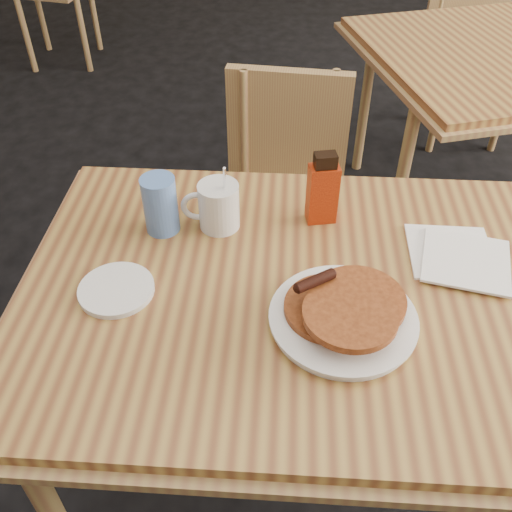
{
  "coord_description": "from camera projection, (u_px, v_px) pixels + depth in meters",
  "views": [
    {
      "loc": [
        -0.06,
        -0.78,
        1.55
      ],
      "look_at": [
        -0.04,
        0.03,
        0.83
      ],
      "focal_mm": 40.0,
      "sensor_mm": 36.0,
      "label": 1
    }
  ],
  "objects": [
    {
      "name": "chair_main_far",
      "position": [
        288.0,
        185.0,
        1.83
      ],
      "size": [
        0.44,
        0.45,
        0.85
      ],
      "rotation": [
        0.0,
        0.0,
        -0.17
      ],
      "color": "#A4874D",
      "rests_on": "floor"
    },
    {
      "name": "blue_tumbler",
      "position": [
        160.0,
        205.0,
        1.23
      ],
      "size": [
        0.09,
        0.09,
        0.13
      ],
      "primitive_type": "cylinder",
      "rotation": [
        0.0,
        0.0,
        -0.32
      ],
      "color": "#557EC8",
      "rests_on": "main_table"
    },
    {
      "name": "napkin_stack",
      "position": [
        458.0,
        257.0,
        1.19
      ],
      "size": [
        0.23,
        0.24,
        0.01
      ],
      "rotation": [
        0.0,
        0.0,
        -0.1
      ],
      "color": "white",
      "rests_on": "main_table"
    },
    {
      "name": "chair_neighbor_far",
      "position": [
        471.0,
        30.0,
        2.77
      ],
      "size": [
        0.43,
        0.43,
        0.87
      ],
      "rotation": [
        0.0,
        0.0,
        -0.08
      ],
      "color": "#A4874D",
      "rests_on": "floor"
    },
    {
      "name": "floor",
      "position": [
        272.0,
        480.0,
        1.62
      ],
      "size": [
        10.0,
        10.0,
        0.0
      ],
      "primitive_type": "plane",
      "color": "black",
      "rests_on": "ground"
    },
    {
      "name": "main_table",
      "position": [
        317.0,
        301.0,
        1.16
      ],
      "size": [
        1.3,
        0.94,
        0.75
      ],
      "rotation": [
        0.0,
        0.0,
        -0.08
      ],
      "color": "#A47C3A",
      "rests_on": "floor"
    },
    {
      "name": "side_saucer",
      "position": [
        116.0,
        290.0,
        1.12
      ],
      "size": [
        0.16,
        0.16,
        0.01
      ],
      "primitive_type": "cylinder",
      "rotation": [
        0.0,
        0.0,
        0.04
      ],
      "color": "white",
      "rests_on": "main_table"
    },
    {
      "name": "pancake_plate",
      "position": [
        344.0,
        313.0,
        1.05
      ],
      "size": [
        0.28,
        0.28,
        0.08
      ],
      "rotation": [
        0.0,
        0.0,
        0.08
      ],
      "color": "white",
      "rests_on": "main_table"
    },
    {
      "name": "syrup_bottle",
      "position": [
        323.0,
        190.0,
        1.24
      ],
      "size": [
        0.07,
        0.05,
        0.17
      ],
      "rotation": [
        0.0,
        0.0,
        0.11
      ],
      "color": "maroon",
      "rests_on": "main_table"
    },
    {
      "name": "coffee_mug",
      "position": [
        217.0,
        205.0,
        1.24
      ],
      "size": [
        0.13,
        0.09,
        0.17
      ],
      "rotation": [
        0.0,
        0.0,
        -0.37
      ],
      "color": "white",
      "rests_on": "main_table"
    }
  ]
}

